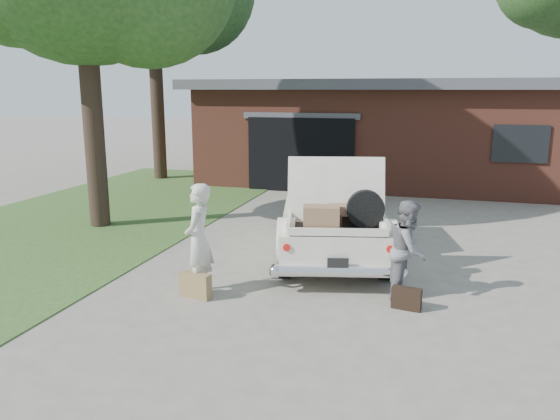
# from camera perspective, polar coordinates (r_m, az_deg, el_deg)

# --- Properties ---
(ground) EXTENTS (90.00, 90.00, 0.00)m
(ground) POSITION_cam_1_polar(r_m,az_deg,el_deg) (8.60, -1.12, -8.01)
(ground) COLOR gray
(ground) RESTS_ON ground
(grass_strip) EXTENTS (6.00, 16.00, 0.02)m
(grass_strip) POSITION_cam_1_polar(r_m,az_deg,el_deg) (13.63, -19.81, -0.98)
(grass_strip) COLOR #2D4C1E
(grass_strip) RESTS_ON ground
(house) EXTENTS (12.80, 7.80, 3.30)m
(house) POSITION_cam_1_polar(r_m,az_deg,el_deg) (19.26, 11.99, 8.25)
(house) COLOR brown
(house) RESTS_ON ground
(sedan) EXTENTS (2.86, 5.06, 1.95)m
(sedan) POSITION_cam_1_polar(r_m,az_deg,el_deg) (10.31, 5.44, -0.51)
(sedan) COLOR white
(sedan) RESTS_ON ground
(woman_left) EXTENTS (0.48, 0.66, 1.68)m
(woman_left) POSITION_cam_1_polar(r_m,az_deg,el_deg) (8.19, -8.52, -3.05)
(woman_left) COLOR beige
(woman_left) RESTS_ON ground
(woman_right) EXTENTS (0.66, 0.79, 1.46)m
(woman_right) POSITION_cam_1_polar(r_m,az_deg,el_deg) (8.17, 13.29, -4.06)
(woman_right) COLOR slate
(woman_right) RESTS_ON ground
(suitcase_left) EXTENTS (0.51, 0.24, 0.38)m
(suitcase_left) POSITION_cam_1_polar(r_m,az_deg,el_deg) (8.21, -8.85, -7.79)
(suitcase_left) COLOR olive
(suitcase_left) RESTS_ON ground
(suitcase_right) EXTENTS (0.43, 0.20, 0.32)m
(suitcase_right) POSITION_cam_1_polar(r_m,az_deg,el_deg) (7.92, 13.08, -8.99)
(suitcase_right) COLOR black
(suitcase_right) RESTS_ON ground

